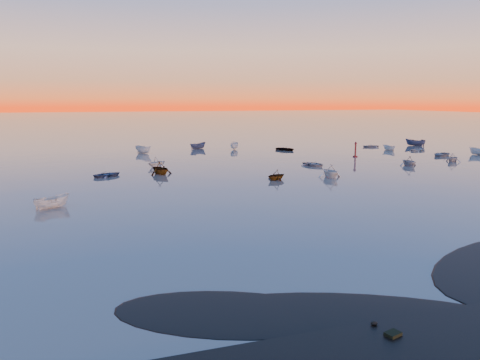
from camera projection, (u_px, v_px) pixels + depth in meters
name	position (u px, v px, depth m)	size (l,w,h in m)	color
ground	(137.00, 141.00, 118.32)	(600.00, 600.00, 0.00)	#615851
mud_lobes	(361.00, 303.00, 24.04)	(140.00, 6.00, 0.07)	black
moored_fleet	(170.00, 165.00, 74.45)	(124.00, 58.00, 1.20)	silver
boat_near_center	(52.00, 208.00, 45.21)	(3.52, 1.49, 1.22)	silver
boat_near_right	(409.00, 166.00, 73.88)	(3.46, 1.56, 1.21)	gray
channel_marker	(355.00, 151.00, 85.15)	(0.83, 0.83, 2.96)	#490F11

